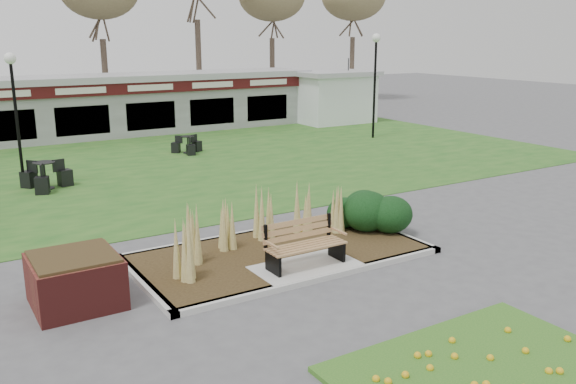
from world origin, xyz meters
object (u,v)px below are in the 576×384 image
brick_planter (75,280)px  food_pavilion (74,107)px  park_bench (303,243)px  lamp_post_mid_left (14,91)px  service_hut (333,96)px  lamp_post_far_right (375,63)px  bistro_set_c (188,147)px  patio_umbrella (348,94)px  bistro_set_b (45,180)px

brick_planter → food_pavilion: bearing=76.9°
park_bench → lamp_post_mid_left: size_ratio=0.40×
service_hut → lamp_post_far_right: (-1.51, -5.40, 2.06)m
lamp_post_mid_left → bistro_set_c: lamp_post_mid_left is taller
service_hut → bistro_set_c: size_ratio=3.37×
food_pavilion → lamp_post_mid_left: lamp_post_mid_left is taller
lamp_post_mid_left → bistro_set_c: (6.76, 2.85, -2.83)m
lamp_post_far_right → patio_umbrella: 6.30m
brick_planter → patio_umbrella: size_ratio=0.63×
park_bench → food_pavilion: (0.00, 19.71, 0.89)m
food_pavilion → lamp_post_mid_left: 10.13m
lamp_post_mid_left → service_hut: bearing=22.9°
park_bench → lamp_post_far_right: (11.99, 12.35, 2.92)m
service_hut → lamp_post_mid_left: lamp_post_mid_left is taller
brick_planter → service_hut: size_ratio=0.34×
bistro_set_b → bistro_set_c: 7.01m
brick_planter → food_pavilion: 19.49m
brick_planter → lamp_post_far_right: (16.39, 11.60, 3.03)m
lamp_post_mid_left → patio_umbrella: 19.78m
brick_planter → bistro_set_c: brick_planter is taller
brick_planter → service_hut: (17.90, 17.00, 0.97)m
food_pavilion → bistro_set_c: bearing=-65.1°
lamp_post_far_right → bistro_set_c: size_ratio=3.69×
bistro_set_c → lamp_post_far_right: bearing=-6.1°
lamp_post_far_right → patio_umbrella: bearing=64.7°
lamp_post_mid_left → park_bench: bearing=-70.1°
food_pavilion → patio_umbrella: (14.54, -1.96, 0.04)m
bistro_set_b → bistro_set_c: (6.18, 3.30, -0.05)m
brick_planter → bistro_set_c: (7.38, 12.56, -0.22)m
food_pavilion → patio_umbrella: size_ratio=10.28×
service_hut → bistro_set_c: bearing=-157.1°
brick_planter → patio_umbrella: patio_umbrella is taller
park_bench → service_hut: service_hut is taller
brick_planter → park_bench: bearing=-9.7°
lamp_post_mid_left → patio_umbrella: size_ratio=1.77×
lamp_post_far_right → bistro_set_c: lamp_post_far_right is taller
brick_planter → service_hut: bearing=43.5°
food_pavilion → bistro_set_c: size_ratio=18.86×
brick_planter → service_hut: service_hut is taller
lamp_post_far_right → bistro_set_c: 9.62m
service_hut → lamp_post_mid_left: bearing=-157.1°
lamp_post_mid_left → bistro_set_b: bearing=-37.7°
brick_planter → bistro_set_b: bearing=82.6°
service_hut → bistro_set_b: service_hut is taller
park_bench → patio_umbrella: 22.96m
lamp_post_mid_left → lamp_post_far_right: (15.77, 1.89, 0.42)m
service_hut → patio_umbrella: service_hut is taller
bistro_set_b → park_bench: bearing=-72.3°
service_hut → lamp_post_far_right: bearing=-105.6°
bistro_set_b → bistro_set_c: size_ratio=1.23×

